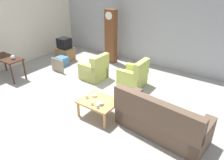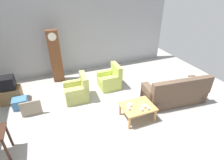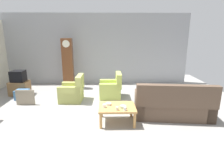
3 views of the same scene
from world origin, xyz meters
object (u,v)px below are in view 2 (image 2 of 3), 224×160
Objects in this scene: framed_picture_leaning at (31,109)px; bowl_shallow_green at (144,106)px; couch_floral at (175,93)px; tv_crt at (7,83)px; cup_blue_rimmed at (148,109)px; grandfather_clock at (55,57)px; storage_box_blue at (20,103)px; armchair_olive_near at (77,92)px; coffee_table_wood at (138,108)px; tv_stand_cabinet at (11,95)px; cup_cream_tall at (142,110)px; armchair_olive_far at (110,80)px; bowl_white_stacked at (129,105)px; cup_white_porcelain at (129,109)px.

framed_picture_leaning is 3.45m from bowl_shallow_green.
couch_floral reaches higher than tv_crt.
cup_blue_rimmed is 0.55× the size of bowl_shallow_green.
storage_box_blue is (-1.40, -1.45, -0.90)m from grandfather_clock.
armchair_olive_near is 0.96× the size of coffee_table_wood.
tv_stand_cabinet is at bearing 121.64° from storage_box_blue.
armchair_olive_near reaches higher than coffee_table_wood.
cup_cream_tall is at bearing 171.74° from cup_blue_rimmed.
tv_stand_cabinet is 4.65m from cup_blue_rimmed.
grandfather_clock is 23.40× the size of cup_blue_rimmed.
storage_box_blue is at bearing 147.75° from cup_cream_tall.
cup_cream_tall is at bearing -141.54° from bowl_shallow_green.
armchair_olive_far is 0.43× the size of grandfather_clock.
cup_white_porcelain is at bearing -122.60° from bowl_white_stacked.
grandfather_clock is at bearing 62.67° from framed_picture_leaning.
framed_picture_leaning is at bearing -166.54° from armchair_olive_far.
tv_crt is (0.00, 0.00, 0.48)m from tv_stand_cabinet.
armchair_olive_far reaches higher than storage_box_blue.
armchair_olive_near reaches higher than storage_box_blue.
storage_box_blue is 4.90× the size of cup_blue_rimmed.
cup_blue_rimmed is (0.52, -0.20, 0.00)m from cup_white_porcelain.
armchair_olive_near is 1.89m from grandfather_clock.
bowl_white_stacked is at bearing -51.06° from armchair_olive_near.
cup_white_porcelain is 0.53× the size of bowl_shallow_green.
armchair_olive_far reaches higher than coffee_table_wood.
cup_cream_tall is at bearing -92.63° from coffee_table_wood.
tv_stand_cabinet is at bearing 0.00° from tv_crt.
tv_stand_cabinet is 4.52× the size of bowl_white_stacked.
armchair_olive_far is at bearing 83.84° from cup_white_porcelain.
cup_white_porcelain reaches higher than storage_box_blue.
framed_picture_leaning is at bearing -167.09° from armchair_olive_near.
armchair_olive_near is at bearing 155.29° from couch_floral.
storage_box_blue is at bearing 147.29° from cup_white_porcelain.
tv_stand_cabinet is at bearing -150.66° from grandfather_clock.
tv_stand_cabinet is 7.49× the size of cup_blue_rimmed.
tv_crt is (-2.17, 0.70, 0.44)m from armchair_olive_near.
tv_stand_cabinet is at bearing 143.80° from cup_white_porcelain.
tv_crt reaches higher than storage_box_blue.
coffee_table_wood is 5.80× the size of bowl_shallow_green.
cup_blue_rimmed reaches higher than cup_white_porcelain.
bowl_white_stacked is at bearing -23.63° from framed_picture_leaning.
bowl_white_stacked is 0.91× the size of bowl_shallow_green.
framed_picture_leaning is (0.67, -1.05, -0.01)m from tv_stand_cabinet.
storage_box_blue is at bearing 150.45° from bowl_shallow_green.
tv_stand_cabinet is at bearing 144.49° from cup_cream_tall.
tv_stand_cabinet is (-2.17, 0.70, -0.04)m from armchair_olive_near.
cup_cream_tall is at bearing -32.25° from storage_box_blue.
storage_box_blue is (0.30, -0.49, -0.10)m from tv_stand_cabinet.
storage_box_blue is at bearing 150.93° from coffee_table_wood.
armchair_olive_far is at bearing 14.07° from armchair_olive_near.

